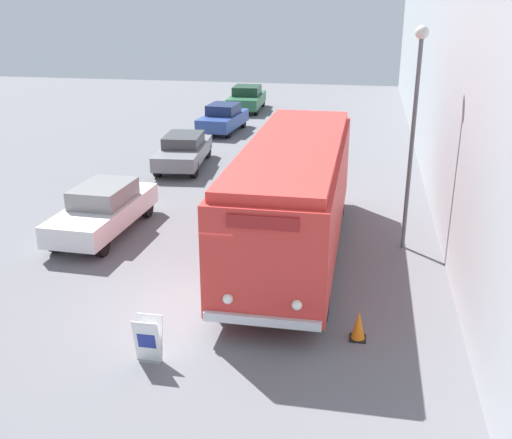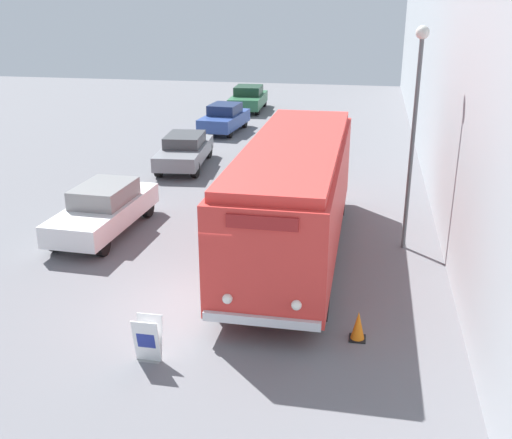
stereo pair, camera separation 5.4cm
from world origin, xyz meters
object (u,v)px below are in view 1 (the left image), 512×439
Objects in this scene: sign_board at (148,340)px; parked_car_far at (223,118)px; vintage_bus at (294,192)px; parked_car_distant at (247,98)px; parked_car_mid at (184,150)px; traffic_cone at (358,326)px; streetlamp at (415,109)px; parked_car_near at (104,209)px.

sign_board is 0.23× the size of parked_car_far.
vintage_bus reaches higher than parked_car_distant.
parked_car_mid is at bearing 124.49° from vintage_bus.
vintage_bus reaches higher than parked_car_mid.
parked_car_mid reaches higher than traffic_cone.
parked_car_mid is 1.11× the size of parked_car_far.
parked_car_distant is at bearing 106.32° from traffic_cone.
parked_car_mid is at bearing -85.23° from parked_car_far.
traffic_cone is (7.94, -27.12, -0.46)m from parked_car_distant.
streetlamp is at bearing -45.08° from parked_car_mid.
traffic_cone is (7.99, -4.90, -0.46)m from parked_car_near.
parked_car_far is (-0.02, 7.42, 0.01)m from parked_car_mid.
parked_car_far is at bearing 91.65° from parked_car_near.
parked_car_far is 6.44× the size of traffic_cone.
traffic_cone is (7.88, -20.30, -0.43)m from parked_car_far.
parked_car_mid is 7.15× the size of traffic_cone.
parked_car_near is at bearing -92.49° from parked_car_distant.
sign_board is 7.56m from parked_car_near.
sign_board is 9.52m from streetlamp.
parked_car_near is 1.11× the size of parked_car_far.
parked_car_near reaches higher than traffic_cone.
parked_car_near is 9.38m from traffic_cone.
sign_board is at bearing -75.74° from parked_car_far.
parked_car_distant is at bearing 95.08° from parked_car_far.
sign_board reaches higher than traffic_cone.
parked_car_near is (-9.15, -0.52, -3.30)m from streetlamp.
traffic_cone is at bearing -102.14° from streetlamp.
parked_car_near is (-6.00, 0.56, -1.09)m from vintage_bus.
parked_car_distant is 28.26m from traffic_cone.
parked_car_distant reaches higher than sign_board.
streetlamp is 1.45× the size of parked_car_far.
vintage_bus reaches higher than traffic_cone.
parked_car_far is at bearing 121.30° from streetlamp.
streetlamp is 1.31× the size of parked_car_mid.
parked_car_distant is 6.98× the size of traffic_cone.
parked_car_near is at bearing 120.51° from sign_board.
parked_car_mid is at bearing 140.42° from streetlamp.
vintage_bus is 4.00m from streetlamp.
parked_car_mid is 1.02× the size of parked_car_distant.
vintage_bus reaches higher than parked_car_near.
streetlamp reaches higher than vintage_bus.
parked_car_near reaches higher than parked_car_mid.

